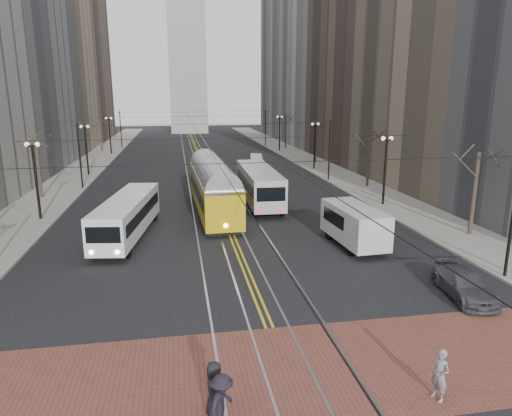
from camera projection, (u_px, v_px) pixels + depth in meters
name	position (u px, v px, depth m)	size (l,w,h in m)	color
ground	(265.00, 317.00, 19.34)	(260.00, 260.00, 0.00)	black
sidewalk_left	(88.00, 167.00, 59.87)	(5.00, 140.00, 0.15)	gray
sidewalk_right	(308.00, 161.00, 64.86)	(5.00, 140.00, 0.15)	gray
crosswalk_band	(287.00, 371.00, 15.51)	(25.00, 6.00, 0.01)	brown
streetcar_rails	(203.00, 164.00, 62.38)	(4.80, 130.00, 0.02)	gray
centre_lines	(203.00, 164.00, 62.38)	(0.42, 130.00, 0.01)	gold
building_left_far	(62.00, 41.00, 92.56)	(16.00, 20.00, 40.00)	brown
building_right_mid	(382.00, 38.00, 63.50)	(16.00, 20.00, 34.00)	brown
building_right_far	(305.00, 45.00, 101.04)	(16.00, 20.00, 40.00)	slate
lamp_posts	(211.00, 160.00, 46.17)	(27.60, 57.20, 5.60)	black
street_trees	(207.00, 152.00, 52.38)	(31.68, 53.28, 5.60)	#382D23
trolley_wires	(207.00, 144.00, 51.75)	(25.96, 120.00, 6.60)	black
transit_bus	(128.00, 218.00, 29.97)	(2.21, 10.60, 2.65)	white
streetcar	(213.00, 192.00, 36.26)	(2.65, 14.24, 3.36)	gold
rear_bus	(259.00, 186.00, 39.39)	(2.53, 11.64, 3.04)	#BCBCBC
cargo_van	(354.00, 227.00, 28.15)	(2.18, 5.66, 2.50)	silver
sedan_grey	(271.00, 182.00, 45.41)	(1.74, 4.32, 1.47)	#43474B
sedan_silver	(256.00, 159.00, 61.88)	(1.56, 4.47, 1.47)	#ADAFB5
sedan_parked	(464.00, 284.00, 21.19)	(1.75, 4.30, 1.25)	#47484F
pedestrian_a	(214.00, 389.00, 13.22)	(0.83, 0.54, 1.69)	black
pedestrian_b	(440.00, 375.00, 13.89)	(0.61, 0.40, 1.67)	gray
pedestrian_d	(222.00, 404.00, 12.49)	(1.15, 0.66, 1.78)	black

